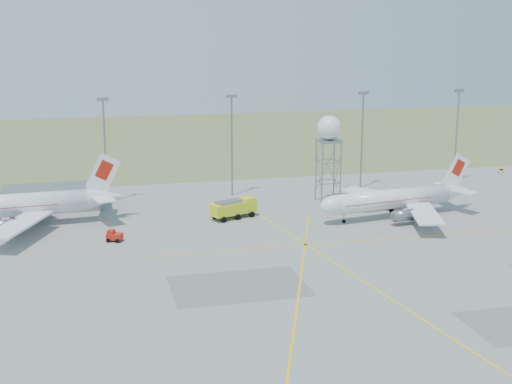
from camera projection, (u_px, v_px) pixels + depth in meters
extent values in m
plane|color=gray|center=(428.00, 315.00, 85.63)|extent=(400.00, 400.00, 0.00)
cube|color=#5B6C3B|center=(214.00, 138.00, 217.89)|extent=(400.00, 120.00, 0.03)
cube|color=gray|center=(54.00, 199.00, 135.16)|extent=(18.00, 9.00, 3.60)
cube|color=gray|center=(53.00, 189.00, 134.71)|extent=(19.00, 10.00, 0.30)
cylinder|color=gray|center=(105.00, 152.00, 137.50)|extent=(0.36, 0.36, 20.00)
cube|color=gray|center=(103.00, 99.00, 135.16)|extent=(2.20, 0.50, 0.60)
cylinder|color=gray|center=(232.00, 147.00, 143.35)|extent=(0.36, 0.36, 20.00)
cube|color=gray|center=(231.00, 96.00, 141.00)|extent=(2.20, 0.50, 0.60)
cylinder|color=gray|center=(362.00, 141.00, 149.89)|extent=(0.36, 0.36, 20.00)
cube|color=gray|center=(364.00, 93.00, 147.55)|extent=(2.20, 0.50, 0.60)
cylinder|color=gray|center=(456.00, 138.00, 155.03)|extent=(0.36, 0.36, 20.00)
cube|color=gray|center=(459.00, 91.00, 152.69)|extent=(2.20, 0.50, 0.60)
cylinder|color=black|center=(499.00, 172.00, 166.42)|extent=(0.10, 0.10, 0.80)
cylinder|color=black|center=(503.00, 172.00, 166.70)|extent=(0.10, 0.10, 0.80)
cube|color=yellow|center=(501.00, 170.00, 166.43)|extent=(1.60, 0.15, 0.50)
cube|color=black|center=(501.00, 170.00, 166.36)|extent=(0.80, 0.03, 0.30)
cylinder|color=white|center=(392.00, 199.00, 128.26)|extent=(23.42, 7.27, 3.56)
ellipsoid|color=white|center=(335.00, 205.00, 123.82)|extent=(6.20, 4.44, 3.56)
cube|color=black|center=(330.00, 203.00, 123.29)|extent=(1.65, 2.15, 0.87)
cone|color=white|center=(456.00, 190.00, 133.67)|extent=(5.85, 4.38, 3.56)
cube|color=white|center=(457.00, 171.00, 132.81)|extent=(5.67, 1.19, 6.70)
cube|color=#AD1A0B|center=(458.00, 168.00, 132.74)|extent=(3.08, 0.80, 3.43)
cube|color=white|center=(444.00, 185.00, 135.95)|extent=(3.61, 5.29, 0.16)
cube|color=white|center=(464.00, 192.00, 130.85)|extent=(3.61, 5.29, 0.16)
cube|color=white|center=(374.00, 194.00, 136.15)|extent=(11.72, 14.09, 0.32)
cube|color=white|center=(424.00, 214.00, 121.82)|extent=(8.18, 14.87, 0.32)
cylinder|color=slate|center=(372.00, 202.00, 132.93)|extent=(4.02, 2.63, 2.05)
cylinder|color=slate|center=(404.00, 215.00, 123.69)|extent=(4.02, 2.63, 2.05)
cube|color=#AD1A0B|center=(383.00, 199.00, 127.56)|extent=(18.15, 6.44, 0.11)
cylinder|color=black|center=(344.00, 221.00, 125.19)|extent=(0.72, 0.72, 0.80)
cube|color=black|center=(399.00, 214.00, 129.63)|extent=(1.75, 5.42, 0.80)
cylinder|color=gray|center=(399.00, 212.00, 129.54)|extent=(0.25, 0.25, 1.60)
cylinder|color=white|center=(9.00, 206.00, 121.80)|extent=(26.30, 5.69, 4.01)
cone|color=white|center=(104.00, 197.00, 126.46)|extent=(6.27, 4.40, 4.01)
cube|color=white|center=(103.00, 174.00, 125.49)|extent=(6.44, 0.72, 7.55)
cube|color=#AD1A0B|center=(104.00, 170.00, 125.38)|extent=(3.47, 0.56, 3.87)
cube|color=white|center=(100.00, 191.00, 129.17)|extent=(3.56, 5.72, 0.18)
cube|color=white|center=(103.00, 199.00, 123.21)|extent=(3.56, 5.72, 0.18)
cube|color=white|center=(19.00, 199.00, 130.85)|extent=(12.14, 16.33, 0.36)
cube|color=white|center=(19.00, 224.00, 114.09)|extent=(10.55, 16.69, 0.36)
cylinder|color=slate|center=(5.00, 209.00, 127.34)|extent=(4.36, 2.58, 2.31)
cylinder|color=slate|center=(3.00, 226.00, 116.54)|extent=(4.36, 2.58, 2.31)
cube|color=black|center=(23.00, 224.00, 123.16)|extent=(1.39, 6.07, 0.90)
cylinder|color=gray|center=(23.00, 221.00, 123.06)|extent=(0.26, 0.26, 1.81)
cylinder|color=gray|center=(322.00, 174.00, 136.57)|extent=(0.23, 0.23, 12.23)
cylinder|color=gray|center=(341.00, 173.00, 137.45)|extent=(0.23, 0.23, 12.23)
cylinder|color=gray|center=(334.00, 169.00, 141.01)|extent=(0.23, 0.23, 12.23)
cylinder|color=gray|center=(316.00, 170.00, 140.13)|extent=(0.23, 0.23, 12.23)
cube|color=gray|center=(329.00, 140.00, 137.38)|extent=(4.36, 4.36, 0.24)
sphere|color=white|center=(329.00, 128.00, 136.82)|extent=(4.71, 4.71, 4.71)
cube|color=yellow|center=(233.00, 208.00, 127.97)|extent=(9.00, 5.85, 2.09)
cube|color=yellow|center=(247.00, 201.00, 129.51)|extent=(3.11, 3.32, 1.33)
cube|color=black|center=(250.00, 200.00, 129.87)|extent=(1.01, 2.33, 0.95)
cube|color=gray|center=(229.00, 202.00, 127.15)|extent=(5.26, 3.89, 0.38)
cube|color=#B91C0D|center=(115.00, 236.00, 114.51)|extent=(2.85, 2.40, 0.99)
cube|color=#B91C0D|center=(111.00, 232.00, 114.42)|extent=(1.45, 1.61, 0.55)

